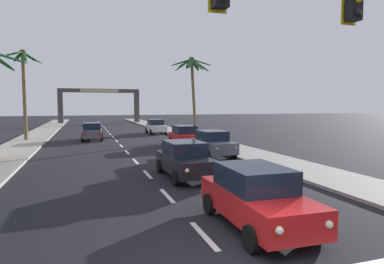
# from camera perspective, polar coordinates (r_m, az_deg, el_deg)

# --- Properties ---
(sidewalk_right) EXTENTS (3.20, 110.00, 0.14)m
(sidewalk_right) POSITION_cam_1_polar(r_m,az_deg,el_deg) (28.13, 4.47, -2.15)
(sidewalk_right) COLOR #9E998E
(sidewalk_right) RESTS_ON ground
(sidewalk_left) EXTENTS (3.20, 110.00, 0.14)m
(sidewalk_left) POSITION_cam_1_polar(r_m,az_deg,el_deg) (26.49, -28.57, -3.12)
(sidewalk_left) COLOR #9E998E
(sidewalk_left) RESTS_ON ground
(lane_markings) EXTENTS (4.28, 86.30, 0.01)m
(lane_markings) POSITION_cam_1_polar(r_m,az_deg,el_deg) (25.46, -10.34, -3.07)
(lane_markings) COLOR silver
(lane_markings) RESTS_ON ground
(traffic_signal_mast) EXTENTS (10.39, 0.41, 7.23)m
(traffic_signal_mast) POSITION_cam_1_polar(r_m,az_deg,el_deg) (9.31, 26.73, 15.08)
(traffic_signal_mast) COLOR #2D2D33
(traffic_signal_mast) RESTS_ON ground
(sedan_lead_at_stop_bar) EXTENTS (2.00, 4.47, 1.68)m
(sedan_lead_at_stop_bar) POSITION_cam_1_polar(r_m,az_deg,el_deg) (9.56, 10.86, -10.74)
(sedan_lead_at_stop_bar) COLOR red
(sedan_lead_at_stop_bar) RESTS_ON ground
(sedan_third_in_queue) EXTENTS (2.01, 4.48, 1.68)m
(sedan_third_in_queue) POSITION_cam_1_polar(r_m,az_deg,el_deg) (15.62, -1.24, -4.66)
(sedan_third_in_queue) COLOR black
(sedan_third_in_queue) RESTS_ON ground
(sedan_oncoming_far) EXTENTS (2.14, 4.52, 1.68)m
(sedan_oncoming_far) POSITION_cam_1_polar(r_m,az_deg,el_deg) (33.62, -16.68, 0.12)
(sedan_oncoming_far) COLOR #4C515B
(sedan_oncoming_far) RESTS_ON ground
(sedan_parked_nearest_kerb) EXTENTS (2.01, 4.48, 1.68)m
(sedan_parked_nearest_kerb) POSITION_cam_1_polar(r_m,az_deg,el_deg) (22.23, 3.52, -1.90)
(sedan_parked_nearest_kerb) COLOR #4C515B
(sedan_parked_nearest_kerb) RESTS_ON ground
(sedan_parked_mid_kerb) EXTENTS (1.95, 4.45, 1.68)m
(sedan_parked_mid_kerb) POSITION_cam_1_polar(r_m,az_deg,el_deg) (27.72, -1.23, -0.61)
(sedan_parked_mid_kerb) COLOR red
(sedan_parked_mid_kerb) RESTS_ON ground
(sedan_parked_far_kerb) EXTENTS (1.96, 4.46, 1.68)m
(sedan_parked_far_kerb) POSITION_cam_1_polar(r_m,az_deg,el_deg) (40.03, -6.21, 0.97)
(sedan_parked_far_kerb) COLOR silver
(sedan_parked_far_kerb) RESTS_ON ground
(palm_left_third) EXTENTS (3.53, 3.60, 8.50)m
(palm_left_third) POSITION_cam_1_polar(r_m,az_deg,el_deg) (34.85, -26.87, 8.55)
(palm_left_third) COLOR brown
(palm_left_third) RESTS_ON ground
(palm_right_third) EXTENTS (3.86, 3.88, 8.13)m
(palm_right_third) POSITION_cam_1_polar(r_m,az_deg,el_deg) (33.37, 0.05, 9.61)
(palm_right_third) COLOR brown
(palm_right_third) RESTS_ON ground
(town_gateway_arch) EXTENTS (14.76, 0.90, 6.45)m
(town_gateway_arch) POSITION_cam_1_polar(r_m,az_deg,el_deg) (65.30, -15.51, 5.16)
(town_gateway_arch) COLOR #423D38
(town_gateway_arch) RESTS_ON ground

